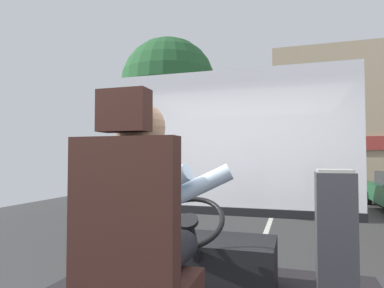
% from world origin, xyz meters
% --- Properties ---
extents(ground, '(18.00, 44.00, 0.06)m').
position_xyz_m(ground, '(0.00, 8.80, -0.02)').
color(ground, '#373737').
extents(driver_seat, '(0.48, 0.48, 1.34)m').
position_xyz_m(driver_seat, '(-0.06, -0.34, 1.26)').
color(driver_seat, black).
rests_on(driver_seat, bus_floor).
extents(bus_driver, '(0.79, 0.54, 0.83)m').
position_xyz_m(bus_driver, '(-0.06, -0.22, 1.47)').
color(bus_driver, black).
rests_on(bus_driver, driver_seat).
extents(steering_console, '(1.10, 0.97, 0.77)m').
position_xyz_m(steering_console, '(-0.06, 0.90, 0.90)').
color(steering_console, black).
rests_on(steering_console, bus_floor).
extents(fare_box, '(0.24, 0.23, 0.97)m').
position_xyz_m(fare_box, '(0.88, 0.63, 1.17)').
color(fare_box, '#333338').
rests_on(fare_box, bus_floor).
extents(windshield_panel, '(2.50, 0.08, 1.48)m').
position_xyz_m(windshield_panel, '(0.00, 1.62, 1.73)').
color(windshield_panel, silver).
extents(street_tree, '(2.96, 2.96, 5.47)m').
position_xyz_m(street_tree, '(-3.11, 7.95, 3.96)').
color(street_tree, '#4C3828').
rests_on(street_tree, ground).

